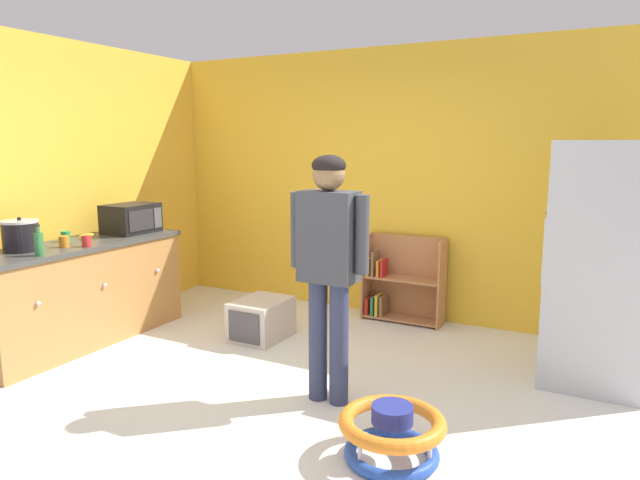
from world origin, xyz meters
TOP-DOWN VIEW (x-y plane):
  - ground_plane at (0.00, 0.00)m, footprint 12.00×12.00m
  - back_wall at (0.00, 2.33)m, footprint 5.20×0.06m
  - left_side_wall at (-2.63, 0.80)m, footprint 0.06×2.99m
  - kitchen_counter at (-2.20, 0.22)m, footprint 0.65×1.94m
  - refrigerator at (1.87, 1.39)m, footprint 0.73×0.68m
  - bookshelf at (0.09, 2.15)m, footprint 0.80×0.28m
  - standing_person at (0.28, 0.20)m, footprint 0.57×0.22m
  - baby_walker at (0.93, -0.30)m, footprint 0.60×0.60m
  - pet_carrier at (-0.83, 1.04)m, footprint 0.42×0.55m
  - microwave at (-2.20, 0.87)m, footprint 0.37×0.48m
  - crock_pot at (-2.28, -0.24)m, footprint 0.28×0.28m
  - banana_bunch at (-2.29, 0.42)m, footprint 0.12×0.16m
  - green_glass_bottle at (-1.98, -0.30)m, footprint 0.07×0.07m
  - green_cup at (-2.33, 0.22)m, footprint 0.08×0.08m
  - red_cup at (-1.98, 0.14)m, footprint 0.08×0.08m
  - orange_cup at (-2.12, 0.04)m, footprint 0.08×0.08m

SIDE VIEW (x-z plane):
  - ground_plane at x=0.00m, z-range 0.00..0.00m
  - baby_walker at x=0.93m, z-range 0.00..0.32m
  - pet_carrier at x=-0.83m, z-range 0.00..0.36m
  - bookshelf at x=0.09m, z-range -0.06..0.79m
  - kitchen_counter at x=-2.20m, z-range 0.00..0.90m
  - refrigerator at x=1.87m, z-range 0.00..1.78m
  - banana_bunch at x=-2.29m, z-range 0.91..0.95m
  - green_cup at x=-2.33m, z-range 0.90..0.99m
  - red_cup at x=-1.98m, z-range 0.90..0.99m
  - orange_cup at x=-2.12m, z-range 0.90..0.99m
  - green_glass_bottle at x=-1.98m, z-range 0.88..1.12m
  - standing_person at x=0.28m, z-range 0.18..1.87m
  - crock_pot at x=-2.28m, z-range 0.89..1.16m
  - microwave at x=-2.20m, z-range 0.90..1.18m
  - back_wall at x=0.00m, z-range 0.00..2.70m
  - left_side_wall at x=-2.63m, z-range 0.00..2.70m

